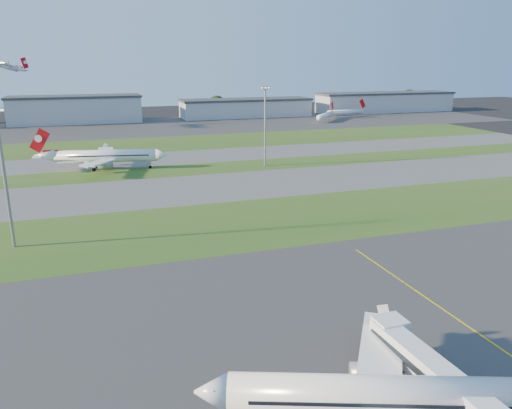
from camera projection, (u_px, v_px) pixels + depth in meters
name	position (u px, v px, depth m)	size (l,w,h in m)	color
ground	(440.00, 336.00, 63.24)	(700.00, 700.00, 0.00)	black
apron_near	(440.00, 336.00, 63.24)	(300.00, 70.00, 0.01)	#333335
grass_strip_a	(286.00, 218.00, 110.57)	(300.00, 34.00, 0.01)	#2B531B
taxiway_a	(242.00, 185.00, 140.60)	(300.00, 32.00, 0.01)	#515154
grass_strip_b	(220.00, 168.00, 163.36)	(300.00, 18.00, 0.01)	#2B531B
taxiway_b	(205.00, 156.00, 183.38)	(300.00, 26.00, 0.01)	#515154
grass_strip_c	(187.00, 143.00, 213.42)	(300.00, 40.00, 0.01)	#2B531B
apron_far	(165.00, 126.00, 268.03)	(400.00, 80.00, 0.01)	#333335
yellow_line	(472.00, 330.00, 64.78)	(0.25, 60.00, 0.02)	gold
jet_bridge	(465.00, 400.00, 45.24)	(4.20, 26.90, 6.20)	silver
airliner_parked	(392.00, 397.00, 45.61)	(34.90, 29.55, 11.41)	white
airliner_taxiing	(105.00, 156.00, 159.43)	(38.55, 32.37, 12.16)	white
mini_jet_near	(326.00, 115.00, 289.21)	(20.86, 22.03, 9.48)	white
mini_jet_far	(346.00, 112.00, 308.54)	(28.49, 7.36, 9.48)	white
light_mast_west	(4.00, 170.00, 89.52)	(3.20, 0.70, 25.80)	gray
light_mast_centre	(265.00, 121.00, 162.06)	(3.20, 0.70, 25.80)	gray
hangar_west	(76.00, 109.00, 279.35)	(71.40, 23.00, 15.20)	gray
hangar_east	(246.00, 108.00, 310.72)	(81.60, 23.00, 11.20)	gray
hangar_far_east	(385.00, 102.00, 341.26)	(96.90, 23.00, 13.20)	gray
tree_mid_west	(121.00, 109.00, 297.57)	(9.90, 9.90, 10.80)	black
tree_mid_east	(217.00, 105.00, 318.52)	(11.55, 11.55, 12.60)	black
tree_east	(324.00, 103.00, 339.99)	(10.45, 10.45, 11.40)	black
tree_far_east	(408.00, 98.00, 364.84)	(12.65, 12.65, 13.80)	black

